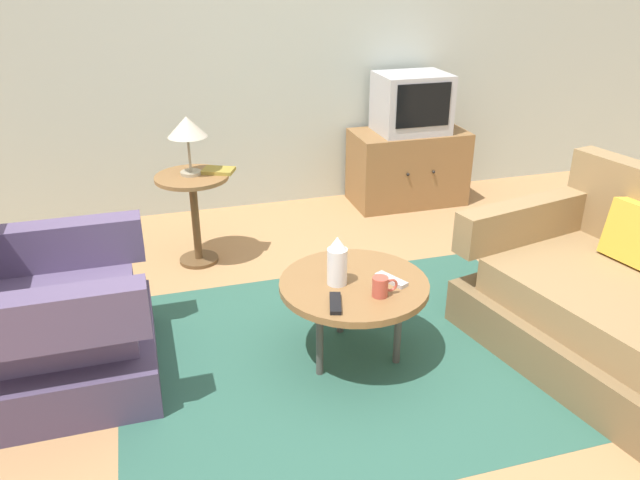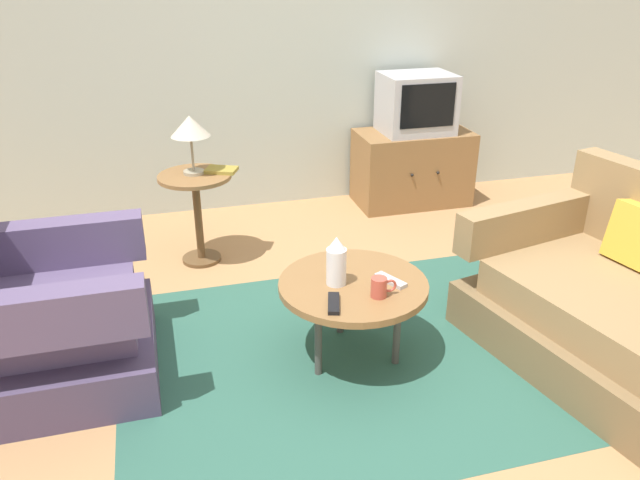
# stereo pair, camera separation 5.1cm
# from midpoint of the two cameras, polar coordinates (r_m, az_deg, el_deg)

# --- Properties ---
(ground_plane) EXTENTS (16.00, 16.00, 0.00)m
(ground_plane) POSITION_cam_midpoint_polar(r_m,az_deg,el_deg) (3.23, 5.09, -10.78)
(ground_plane) COLOR #AD7F51
(back_wall) EXTENTS (9.00, 0.12, 2.70)m
(back_wall) POSITION_cam_midpoint_polar(r_m,az_deg,el_deg) (4.88, -4.08, 18.69)
(back_wall) COLOR #B2BCB2
(back_wall) RESTS_ON ground
(area_rug) EXTENTS (2.30, 1.80, 0.00)m
(area_rug) POSITION_cam_midpoint_polar(r_m,az_deg,el_deg) (3.25, 3.35, -10.45)
(area_rug) COLOR #2D5B4C
(area_rug) RESTS_ON ground
(armchair) EXTENTS (0.89, 0.88, 0.97)m
(armchair) POSITION_cam_midpoint_polar(r_m,az_deg,el_deg) (3.19, -23.96, -6.68)
(armchair) COLOR #4B3E5C
(armchair) RESTS_ON ground
(couch) EXTENTS (1.26, 1.68, 0.87)m
(couch) POSITION_cam_midpoint_polar(r_m,az_deg,el_deg) (3.39, 27.50, -6.11)
(couch) COLOR brown
(couch) RESTS_ON ground
(coffee_table) EXTENTS (0.73, 0.73, 0.43)m
(coffee_table) POSITION_cam_midpoint_polar(r_m,az_deg,el_deg) (3.04, 3.53, -4.41)
(coffee_table) COLOR olive
(coffee_table) RESTS_ON ground
(side_table) EXTENTS (0.46, 0.46, 0.60)m
(side_table) POSITION_cam_midpoint_polar(r_m,az_deg,el_deg) (4.06, -10.85, 3.60)
(side_table) COLOR olive
(side_table) RESTS_ON ground
(tv_stand) EXTENTS (0.89, 0.50, 0.59)m
(tv_stand) POSITION_cam_midpoint_polar(r_m,az_deg,el_deg) (5.10, 8.70, 6.56)
(tv_stand) COLOR olive
(tv_stand) RESTS_ON ground
(television) EXTENTS (0.53, 0.43, 0.45)m
(television) POSITION_cam_midpoint_polar(r_m,az_deg,el_deg) (4.96, 9.09, 12.23)
(television) COLOR #B7B7BC
(television) RESTS_ON tv_stand
(table_lamp) EXTENTS (0.24, 0.24, 0.37)m
(table_lamp) POSITION_cam_midpoint_polar(r_m,az_deg,el_deg) (3.94, -11.42, 9.98)
(table_lamp) COLOR #9E937A
(table_lamp) RESTS_ON side_table
(vase) EXTENTS (0.10, 0.10, 0.25)m
(vase) POSITION_cam_midpoint_polar(r_m,az_deg,el_deg) (2.95, 2.00, -1.97)
(vase) COLOR white
(vase) RESTS_ON coffee_table
(mug) EXTENTS (0.12, 0.07, 0.10)m
(mug) POSITION_cam_midpoint_polar(r_m,az_deg,el_deg) (2.89, 5.99, -4.31)
(mug) COLOR #B74C3D
(mug) RESTS_ON coffee_table
(tv_remote_dark) EXTENTS (0.10, 0.18, 0.02)m
(tv_remote_dark) POSITION_cam_midpoint_polar(r_m,az_deg,el_deg) (2.82, 1.78, -5.81)
(tv_remote_dark) COLOR black
(tv_remote_dark) RESTS_ON coffee_table
(tv_remote_silver) EXTENTS (0.12, 0.18, 0.02)m
(tv_remote_silver) POSITION_cam_midpoint_polar(r_m,az_deg,el_deg) (3.03, 6.95, -3.68)
(tv_remote_silver) COLOR #B2B2B7
(tv_remote_silver) RESTS_ON coffee_table
(book) EXTENTS (0.23, 0.20, 0.02)m
(book) POSITION_cam_midpoint_polar(r_m,az_deg,el_deg) (4.03, -8.64, 6.35)
(book) COLOR olive
(book) RESTS_ON side_table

